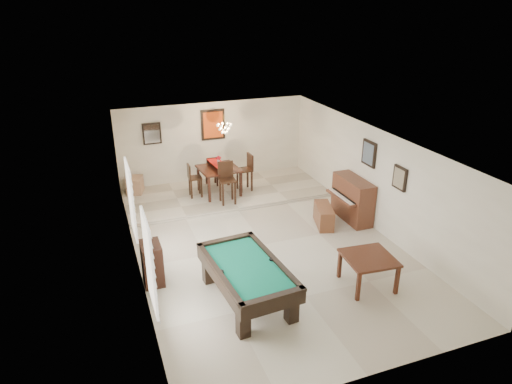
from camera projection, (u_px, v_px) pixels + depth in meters
ground_plane at (265, 245)px, 11.12m from camera, size 6.00×9.00×0.02m
wall_back at (213, 143)px, 14.49m from camera, size 6.00×0.04×2.60m
wall_front at (376, 309)px, 6.73m from camera, size 6.00×0.04×2.60m
wall_left at (133, 215)px, 9.65m from camera, size 0.04×9.00×2.60m
wall_right at (375, 179)px, 11.57m from camera, size 0.04×9.00×2.60m
ceiling at (265, 142)px, 10.10m from camera, size 6.00×9.00×0.04m
dining_step at (226, 193)px, 13.90m from camera, size 6.00×2.50×0.12m
window_left_front at (149, 263)px, 7.72m from camera, size 0.06×1.00×1.70m
window_left_rear at (131, 200)px, 10.14m from camera, size 0.06×1.00×1.70m
pool_table at (247, 283)px, 8.92m from camera, size 1.44×2.42×0.78m
square_table at (368, 271)px, 9.41m from camera, size 1.06×1.06×0.68m
upright_piano at (348, 200)px, 12.16m from camera, size 0.78×1.39×1.16m
piano_bench at (324, 216)px, 11.97m from camera, size 0.64×1.04×0.54m
apothecary_chest at (152, 263)px, 9.47m from camera, size 0.40×0.61×0.91m
dining_table at (219, 179)px, 13.57m from camera, size 1.21×1.21×0.93m
flower_vase at (218, 160)px, 13.34m from camera, size 0.15×0.15×0.25m
dining_chair_south at (227, 183)px, 12.88m from camera, size 0.47×0.47×1.19m
dining_chair_north at (211, 171)px, 14.16m from camera, size 0.36×0.36×0.96m
dining_chair_west at (195, 180)px, 13.35m from camera, size 0.39×0.39×1.00m
dining_chair_east at (244, 173)px, 13.76m from camera, size 0.44×0.44×1.13m
corner_bench at (135, 185)px, 13.69m from camera, size 0.58×0.65×0.49m
chandelier at (224, 125)px, 13.02m from camera, size 0.44×0.44×0.60m
back_painting at (213, 125)px, 14.22m from camera, size 0.75×0.06×0.95m
back_mirror at (152, 134)px, 13.65m from camera, size 0.55×0.06×0.65m
right_picture_upper at (369, 153)px, 11.58m from camera, size 0.06×0.55×0.65m
right_picture_lower at (400, 178)px, 10.54m from camera, size 0.06×0.45×0.55m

